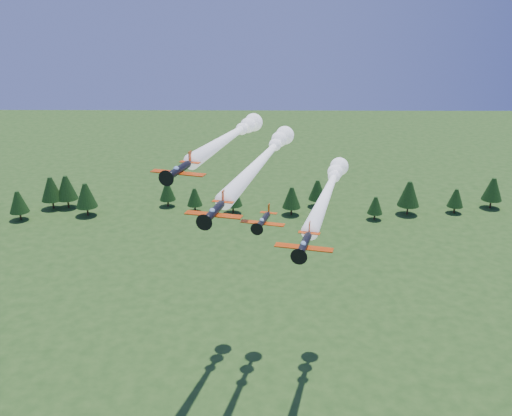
{
  "coord_description": "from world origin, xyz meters",
  "views": [
    {
      "loc": [
        2.44,
        -76.55,
        71.71
      ],
      "look_at": [
        1.69,
        0.0,
        43.05
      ],
      "focal_mm": 40.0,
      "sensor_mm": 36.0,
      "label": 1
    }
  ],
  "objects_px": {
    "plane_lead": "(265,156)",
    "plane_slot": "(263,221)",
    "plane_left": "(232,135)",
    "plane_right": "(329,187)"
  },
  "relations": [
    {
      "from": "plane_right",
      "to": "plane_left",
      "type": "bearing_deg",
      "value": 173.98
    },
    {
      "from": "plane_lead",
      "to": "plane_right",
      "type": "relative_size",
      "value": 1.09
    },
    {
      "from": "plane_lead",
      "to": "plane_slot",
      "type": "xyz_separation_m",
      "value": [
        -0.35,
        -13.26,
        -6.76
      ]
    },
    {
      "from": "plane_left",
      "to": "plane_slot",
      "type": "bearing_deg",
      "value": -57.41
    },
    {
      "from": "plane_left",
      "to": "plane_right",
      "type": "distance_m",
      "value": 20.41
    },
    {
      "from": "plane_right",
      "to": "plane_slot",
      "type": "relative_size",
      "value": 5.74
    },
    {
      "from": "plane_left",
      "to": "plane_right",
      "type": "bearing_deg",
      "value": -3.36
    },
    {
      "from": "plane_right",
      "to": "plane_slot",
      "type": "height_order",
      "value": "plane_right"
    },
    {
      "from": "plane_right",
      "to": "plane_slot",
      "type": "distance_m",
      "value": 18.2
    },
    {
      "from": "plane_slot",
      "to": "plane_right",
      "type": "bearing_deg",
      "value": 64.48
    }
  ]
}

